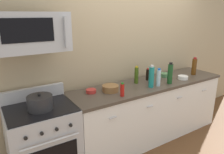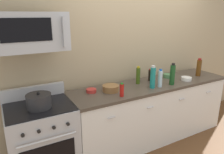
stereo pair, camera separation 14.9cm
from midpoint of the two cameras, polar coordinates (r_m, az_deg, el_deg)
ground_plane at (r=3.66m, az=11.33°, el=-15.53°), size 6.80×6.80×0.00m
back_wall at (r=3.47m, az=8.22°, el=6.91°), size 5.67×0.10×2.70m
counter_unit at (r=3.43m, az=11.78°, el=-9.02°), size 2.58×0.66×0.92m
range_oven at (r=2.76m, az=-16.71°, el=-16.03°), size 0.76×0.69×1.07m
microwave at (r=2.39m, az=-19.55°, el=11.45°), size 0.74×0.44×0.40m
bottle_hot_sauce_red at (r=2.68m, az=4.24°, el=-3.54°), size 0.05×0.05×0.18m
bottle_wine_green at (r=3.25m, az=17.24°, el=0.63°), size 0.08×0.08×0.32m
bottle_olive_oil at (r=3.18m, az=8.38°, el=0.39°), size 0.06×0.06×0.27m
bottle_sparkling_teal at (r=3.02m, az=12.31°, el=-0.13°), size 0.07×0.07×0.32m
bottle_water_clear at (r=3.11m, az=14.20°, el=-0.38°), size 0.06×0.06×0.26m
bottle_dish_soap at (r=3.26m, az=12.28°, el=0.30°), size 0.07×0.07×0.23m
bottle_wine_amber at (r=3.86m, az=23.39°, el=2.32°), size 0.08×0.08×0.30m
bottle_soy_sauce_dark at (r=3.36m, az=11.42°, el=0.49°), size 0.05×0.05×0.19m
bowl_green_glaze at (r=3.61m, az=15.95°, el=0.34°), size 0.15×0.15×0.06m
bowl_red_small at (r=2.84m, az=-4.12°, el=-3.66°), size 0.14×0.14×0.05m
bowl_white_ceramic at (r=3.55m, az=20.54°, el=-0.41°), size 0.16×0.16×0.05m
bowl_wooden_salad at (r=2.86m, az=1.15°, el=-3.00°), size 0.22×0.22×0.08m
stockpot at (r=2.47m, az=-17.45°, el=-6.20°), size 0.27×0.27×0.19m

